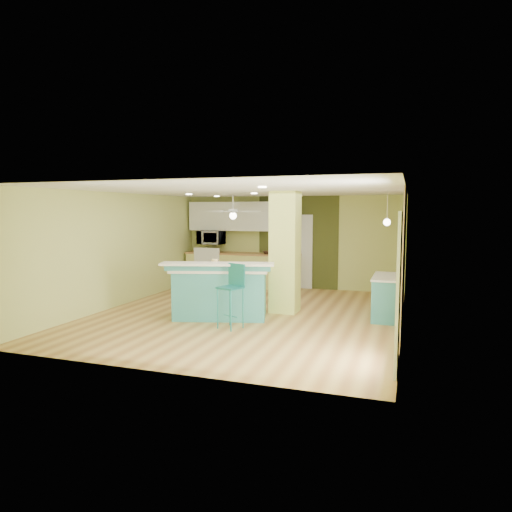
{
  "coord_description": "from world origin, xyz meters",
  "views": [
    {
      "loc": [
        3.1,
        -8.58,
        2.11
      ],
      "look_at": [
        0.05,
        0.4,
        1.16
      ],
      "focal_mm": 32.0,
      "sensor_mm": 36.0,
      "label": 1
    }
  ],
  "objects_px": {
    "peninsula": "(220,291)",
    "side_counter": "(387,297)",
    "bar_stool": "(233,285)",
    "fruit_bowl": "(268,253)",
    "canister": "(215,264)"
  },
  "relations": [
    {
      "from": "peninsula",
      "to": "side_counter",
      "type": "relative_size",
      "value": 1.72
    },
    {
      "from": "peninsula",
      "to": "bar_stool",
      "type": "bearing_deg",
      "value": -66.66
    },
    {
      "from": "peninsula",
      "to": "fruit_bowl",
      "type": "bearing_deg",
      "value": 75.88
    },
    {
      "from": "fruit_bowl",
      "to": "canister",
      "type": "height_order",
      "value": "canister"
    },
    {
      "from": "peninsula",
      "to": "bar_stool",
      "type": "distance_m",
      "value": 0.87
    },
    {
      "from": "peninsula",
      "to": "canister",
      "type": "distance_m",
      "value": 0.57
    },
    {
      "from": "fruit_bowl",
      "to": "canister",
      "type": "xyz_separation_m",
      "value": [
        0.04,
        -3.63,
        0.1
      ]
    },
    {
      "from": "side_counter",
      "to": "canister",
      "type": "height_order",
      "value": "canister"
    },
    {
      "from": "canister",
      "to": "fruit_bowl",
      "type": "bearing_deg",
      "value": 90.62
    },
    {
      "from": "side_counter",
      "to": "bar_stool",
      "type": "bearing_deg",
      "value": -147.24
    },
    {
      "from": "fruit_bowl",
      "to": "peninsula",
      "type": "bearing_deg",
      "value": -88.31
    },
    {
      "from": "bar_stool",
      "to": "canister",
      "type": "relative_size",
      "value": 6.29
    },
    {
      "from": "peninsula",
      "to": "fruit_bowl",
      "type": "xyz_separation_m",
      "value": [
        -0.1,
        3.52,
        0.46
      ]
    },
    {
      "from": "peninsula",
      "to": "side_counter",
      "type": "distance_m",
      "value": 3.28
    },
    {
      "from": "peninsula",
      "to": "bar_stool",
      "type": "height_order",
      "value": "bar_stool"
    }
  ]
}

